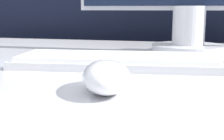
% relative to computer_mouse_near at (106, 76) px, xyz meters
% --- Properties ---
extents(partition_panel, '(5.00, 0.03, 1.16)m').
position_rel_computer_mouse_near_xyz_m(partition_panel, '(-0.01, 0.84, -0.17)').
color(partition_panel, black).
rests_on(partition_panel, ground_plane).
extents(computer_mouse_near, '(0.10, 0.14, 0.05)m').
position_rel_computer_mouse_near_xyz_m(computer_mouse_near, '(0.00, 0.00, 0.00)').
color(computer_mouse_near, white).
rests_on(computer_mouse_near, desk).
extents(keyboard, '(0.43, 0.19, 0.02)m').
position_rel_computer_mouse_near_xyz_m(keyboard, '(-0.03, 0.20, -0.01)').
color(keyboard, silver).
rests_on(keyboard, desk).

